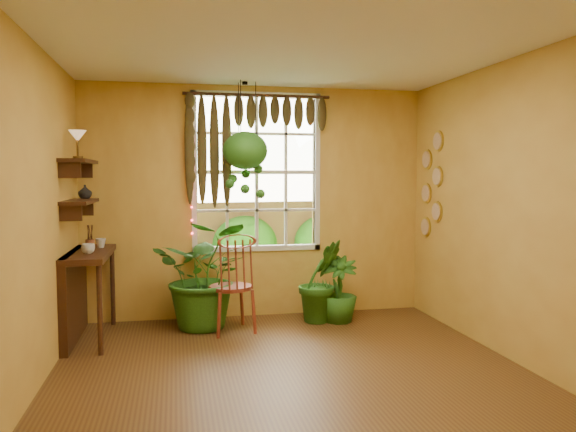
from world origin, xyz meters
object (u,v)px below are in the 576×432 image
counter_ledge (79,286)px  potted_plant_left (206,274)px  potted_plant_mid (321,281)px  windsor_chair (232,299)px  hanging_basket (245,154)px

counter_ledge → potted_plant_left: (1.28, 0.20, 0.04)m
counter_ledge → potted_plant_mid: potted_plant_mid is taller
counter_ledge → windsor_chair: (1.54, -0.02, -0.20)m
windsor_chair → potted_plant_left: 0.41m
windsor_chair → hanging_basket: (0.20, 0.39, 1.55)m
windsor_chair → potted_plant_mid: windsor_chair is taller
hanging_basket → potted_plant_mid: bearing=-10.7°
potted_plant_left → counter_ledge: bearing=-171.2°
potted_plant_left → hanging_basket: bearing=21.1°
potted_plant_mid → hanging_basket: hanging_basket is taller
potted_plant_left → hanging_basket: size_ratio=0.90×
counter_ledge → potted_plant_mid: 2.58m
counter_ledge → potted_plant_left: potted_plant_left is taller
windsor_chair → potted_plant_mid: 1.07m
potted_plant_mid → hanging_basket: size_ratio=0.71×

